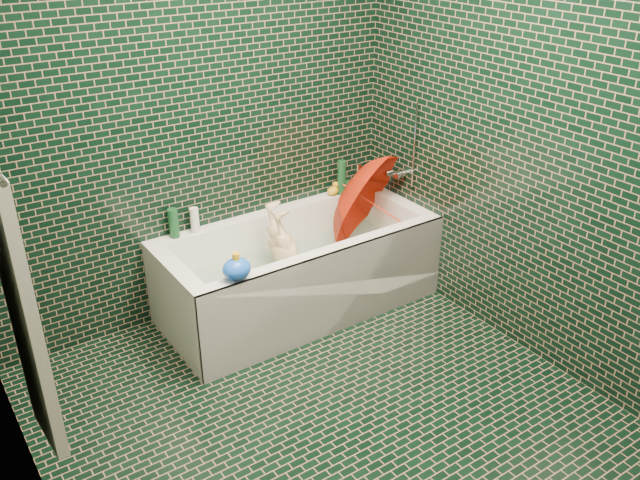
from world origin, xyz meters
TOP-DOWN VIEW (x-y plane):
  - floor at (0.00, 0.00)m, footprint 2.80×2.80m
  - wall_back at (0.00, 1.40)m, footprint 2.80×0.00m
  - wall_left at (-1.30, 0.00)m, footprint 0.00×2.80m
  - wall_right at (1.30, 0.00)m, footprint 0.00×2.80m
  - bathtub at (0.45, 1.01)m, footprint 1.70×0.75m
  - bath_mat at (0.45, 1.02)m, footprint 1.35×0.47m
  - water at (0.45, 1.02)m, footprint 1.48×0.53m
  - towel at (-1.24, 0.24)m, footprint 0.08×0.44m
  - faucet at (1.26, 1.02)m, footprint 0.18×0.19m
  - child at (0.40, 1.02)m, footprint 0.90×0.52m
  - umbrella at (1.02, 0.94)m, footprint 0.96×1.02m
  - soap_bottle_a at (1.21, 1.36)m, footprint 0.12×0.12m
  - soap_bottle_b at (1.24, 1.36)m, footprint 0.11×0.11m
  - soap_bottle_c at (1.06, 1.32)m, footprint 0.15×0.15m
  - bottle_right_tall at (0.99, 1.32)m, footprint 0.07×0.07m
  - bottle_right_pump at (1.13, 1.31)m, footprint 0.06×0.06m
  - bottle_left_tall at (-0.21, 1.35)m, footprint 0.08×0.08m
  - bottle_left_short at (-0.08, 1.34)m, footprint 0.06×0.06m
  - rubber_duck at (0.93, 1.33)m, footprint 0.11×0.09m
  - bath_toy at (-0.14, 0.70)m, footprint 0.19×0.17m

SIDE VIEW (x-z plane):
  - floor at x=0.00m, z-range 0.00..0.00m
  - bath_mat at x=0.45m, z-range 0.15..0.16m
  - bathtub at x=0.45m, z-range -0.06..0.49m
  - water at x=0.45m, z-range 0.30..0.30m
  - child at x=0.40m, z-range 0.13..0.49m
  - soap_bottle_a at x=1.21m, z-range 0.42..0.68m
  - soap_bottle_b at x=1.24m, z-range 0.46..0.64m
  - soap_bottle_c at x=1.06m, z-range 0.47..0.63m
  - umbrella at x=1.02m, z-range 0.09..1.06m
  - rubber_duck at x=0.93m, z-range 0.55..0.63m
  - bath_toy at x=-0.14m, z-range 0.54..0.69m
  - bottle_left_short at x=-0.08m, z-range 0.55..0.71m
  - bottle_left_tall at x=-0.21m, z-range 0.55..0.73m
  - bottle_right_pump at x=1.13m, z-range 0.55..0.74m
  - bottle_right_tall at x=0.99m, z-range 0.55..0.79m
  - faucet at x=1.26m, z-range 0.50..1.05m
  - towel at x=-1.24m, z-range 0.47..1.59m
  - wall_back at x=0.00m, z-range -0.15..2.65m
  - wall_left at x=-1.30m, z-range -0.15..2.65m
  - wall_right at x=1.30m, z-range -0.15..2.65m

